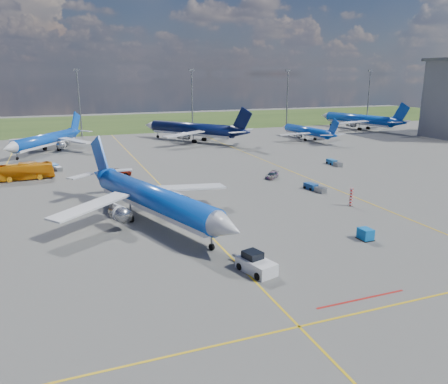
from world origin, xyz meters
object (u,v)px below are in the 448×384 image
object	(u,v)px
warning_post	(351,197)
service_car_c	(272,175)
main_airliner	(155,223)
bg_jet_nnw	(47,152)
bg_jet_n	(192,141)
baggage_tug_w	(314,188)
uld_container	(365,234)
bg_jet_ene	(358,129)
pushback_tug	(256,264)
service_car_b	(119,172)
bg_jet_ne	(306,140)
baggage_tug_c	(55,167)
apron_bus	(22,172)
baggage_tug_e	(334,163)

from	to	relation	value
warning_post	service_car_c	size ratio (longest dim) A/B	0.68
main_airliner	service_car_c	bearing A→B (deg)	14.54
bg_jet_nnw	bg_jet_n	size ratio (longest dim) A/B	0.85
main_airliner	baggage_tug_w	size ratio (longest dim) A/B	7.82
baggage_tug_w	uld_container	bearing A→B (deg)	-116.43
bg_jet_ene	baggage_tug_w	xyz separation A→B (m)	(-66.63, -74.24, 0.53)
pushback_tug	service_car_b	bearing A→B (deg)	82.37
bg_jet_nnw	bg_jet_ne	distance (m)	79.76
warning_post	baggage_tug_w	xyz separation A→B (m)	(-0.20, 10.72, -0.97)
pushback_tug	service_car_c	world-z (taller)	pushback_tug
bg_jet_ne	uld_container	xyz separation A→B (m)	(-39.93, -80.52, 0.74)
warning_post	baggage_tug_w	bearing A→B (deg)	91.09
service_car_c	baggage_tug_w	distance (m)	11.83
bg_jet_nnw	baggage_tug_c	distance (m)	25.59
bg_jet_ene	main_airliner	distance (m)	127.80
bg_jet_nnw	main_airliner	distance (m)	71.34
bg_jet_nnw	apron_bus	distance (m)	34.05
bg_jet_n	bg_jet_ne	distance (m)	37.55
service_car_b	baggage_tug_w	bearing A→B (deg)	-116.23
uld_container	baggage_tug_e	distance (m)	48.90
warning_post	service_car_c	bearing A→B (deg)	98.00
baggage_tug_w	baggage_tug_c	distance (m)	57.94
main_airliner	baggage_tug_w	distance (m)	32.49
baggage_tug_c	bg_jet_nnw	bearing A→B (deg)	75.16
uld_container	baggage_tug_c	size ratio (longest dim) A/B	0.35
main_airliner	baggage_tug_e	bearing A→B (deg)	9.17
bg_jet_ene	apron_bus	world-z (taller)	bg_jet_ene
bg_jet_n	main_airliner	xyz separation A→B (m)	(-28.11, -74.25, 0.00)
bg_jet_ne	service_car_b	bearing A→B (deg)	21.64
apron_bus	bg_jet_ene	bearing A→B (deg)	-72.26
bg_jet_ne	baggage_tug_w	size ratio (longest dim) A/B	6.03
uld_container	pushback_tug	bearing A→B (deg)	-169.55
baggage_tug_c	baggage_tug_e	xyz separation A→B (m)	(61.93, -18.16, 0.00)
uld_container	baggage_tug_e	size ratio (longest dim) A/B	0.35
pushback_tug	uld_container	distance (m)	17.84
bg_jet_n	pushback_tug	bearing A→B (deg)	40.73
main_airliner	baggage_tug_c	size ratio (longest dim) A/B	7.61
service_car_b	baggage_tug_c	world-z (taller)	service_car_b
baggage_tug_c	apron_bus	bearing A→B (deg)	-147.00
baggage_tug_w	bg_jet_n	bearing A→B (deg)	83.46
bg_jet_nnw	bg_jet_ene	bearing A→B (deg)	39.89
apron_bus	baggage_tug_w	xyz separation A→B (m)	(51.20, -28.43, -1.21)
warning_post	bg_jet_n	xyz separation A→B (m)	(-3.70, 77.46, -1.50)
main_airliner	pushback_tug	bearing A→B (deg)	-89.98
warning_post	service_car_b	bearing A→B (deg)	132.33
pushback_tug	baggage_tug_c	distance (m)	67.27
bg_jet_ene	main_airliner	xyz separation A→B (m)	(-98.23, -81.75, 0.00)
bg_jet_nnw	bg_jet_n	distance (m)	43.66
bg_jet_nnw	uld_container	distance (m)	94.77
service_car_b	baggage_tug_w	xyz separation A→B (m)	(32.34, -25.01, -0.23)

